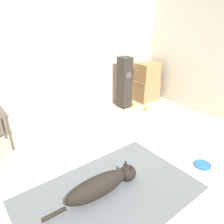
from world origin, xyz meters
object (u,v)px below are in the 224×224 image
object	(u,v)px
frisbee	(202,165)
cardboard_box_lower	(146,90)
dog	(103,184)
tennis_ball_loose_on_carpet	(128,104)
floor_speaker	(125,83)
tennis_ball_near_speaker	(134,104)
cardboard_box_upper	(147,72)
tennis_ball_by_boxes	(146,108)

from	to	relation	value
frisbee	cardboard_box_lower	world-z (taller)	cardboard_box_lower
dog	tennis_ball_loose_on_carpet	xyz separation A→B (m)	(1.86, 1.67, -0.10)
floor_speaker	cardboard_box_lower	bearing A→B (deg)	1.35
tennis_ball_near_speaker	tennis_ball_loose_on_carpet	size ratio (longest dim) A/B	1.00
dog	tennis_ball_loose_on_carpet	world-z (taller)	dog
cardboard_box_lower	floor_speaker	world-z (taller)	floor_speaker
frisbee	floor_speaker	bearing A→B (deg)	77.44
dog	tennis_ball_loose_on_carpet	distance (m)	2.50
cardboard_box_lower	floor_speaker	distance (m)	0.70
tennis_ball_near_speaker	dog	bearing A→B (deg)	-140.80
cardboard_box_upper	floor_speaker	size ratio (longest dim) A/B	0.44
cardboard_box_upper	tennis_ball_near_speaker	distance (m)	0.75
floor_speaker	tennis_ball_near_speaker	xyz separation A→B (m)	(0.19, -0.10, -0.48)
floor_speaker	tennis_ball_by_boxes	bearing A→B (deg)	-59.14
tennis_ball_by_boxes	dog	bearing A→B (deg)	-147.27
frisbee	tennis_ball_loose_on_carpet	size ratio (longest dim) A/B	3.17
floor_speaker	frisbee	bearing A→B (deg)	-102.56
dog	tennis_ball_by_boxes	bearing A→B (deg)	32.73
frisbee	cardboard_box_lower	xyz separation A→B (m)	(1.10, 2.10, 0.21)
cardboard_box_lower	cardboard_box_upper	size ratio (longest dim) A/B	1.10
cardboard_box_lower	tennis_ball_loose_on_carpet	xyz separation A→B (m)	(-0.53, -0.03, -0.19)
floor_speaker	tennis_ball_loose_on_carpet	bearing A→B (deg)	-9.11
dog	frisbee	world-z (taller)	dog
dog	tennis_ball_by_boxes	world-z (taller)	dog
dog	frisbee	bearing A→B (deg)	-17.10
floor_speaker	tennis_ball_by_boxes	world-z (taller)	floor_speaker
tennis_ball_near_speaker	cardboard_box_upper	bearing A→B (deg)	12.37
cardboard_box_upper	tennis_ball_near_speaker	bearing A→B (deg)	-167.63
dog	cardboard_box_upper	world-z (taller)	cardboard_box_upper
dog	cardboard_box_upper	xyz separation A→B (m)	(2.39, 1.68, 0.51)
frisbee	tennis_ball_by_boxes	xyz separation A→B (m)	(0.71, 1.68, 0.02)
frisbee	floor_speaker	size ratio (longest dim) A/B	0.20
dog	tennis_ball_near_speaker	xyz separation A→B (m)	(1.94, 1.59, -0.10)
cardboard_box_upper	tennis_ball_by_boxes	distance (m)	0.83
frisbee	cardboard_box_upper	world-z (taller)	cardboard_box_upper
frisbee	cardboard_box_upper	xyz separation A→B (m)	(1.10, 2.08, 0.62)
tennis_ball_by_boxes	tennis_ball_loose_on_carpet	xyz separation A→B (m)	(-0.13, 0.39, 0.00)
dog	tennis_ball_near_speaker	world-z (taller)	dog
cardboard_box_upper	cardboard_box_lower	bearing A→B (deg)	85.23
frisbee	tennis_ball_loose_on_carpet	xyz separation A→B (m)	(0.57, 2.06, 0.02)
frisbee	tennis_ball_loose_on_carpet	bearing A→B (deg)	74.51
dog	cardboard_box_upper	bearing A→B (deg)	35.19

